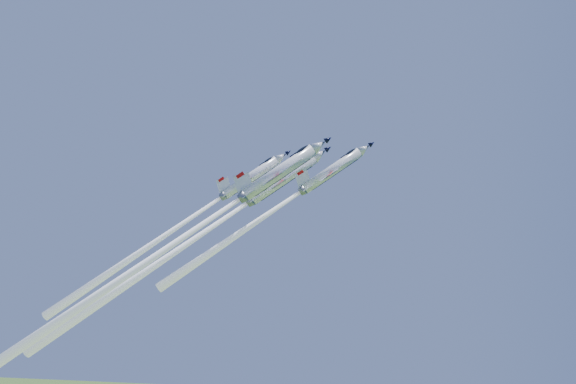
% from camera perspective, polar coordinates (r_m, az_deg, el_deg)
% --- Properties ---
extents(jet_lead, '(32.72, 11.72, 29.31)m').
position_cam_1_polar(jet_lead, '(107.74, -1.37, -1.67)').
color(jet_lead, white).
extents(jet_left, '(48.71, 16.71, 44.84)m').
position_cam_1_polar(jet_left, '(118.19, -8.92, -4.55)').
color(jet_left, white).
extents(jet_right, '(50.04, 16.86, 46.56)m').
position_cam_1_polar(jet_right, '(101.65, -11.61, -5.53)').
color(jet_right, white).
extents(jet_slot, '(36.12, 12.46, 33.13)m').
position_cam_1_polar(jet_slot, '(108.62, -10.02, -3.23)').
color(jet_slot, white).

